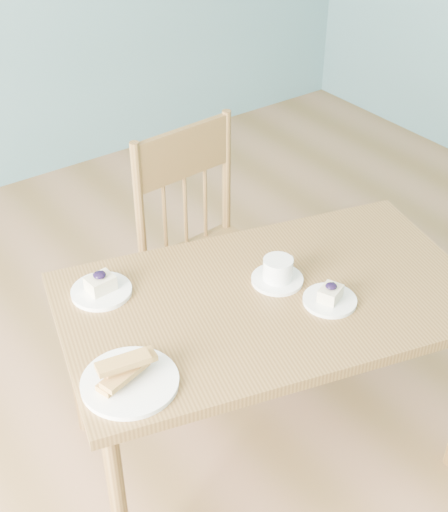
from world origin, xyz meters
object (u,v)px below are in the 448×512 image
at_px(dining_chair, 210,256).
at_px(cheesecake_plate_near, 330,297).
at_px(dining_table, 269,312).
at_px(cheesecake_plate_far, 101,288).
at_px(biscotti_plate, 129,377).
at_px(coffee_cup, 278,272).

xyz_separation_m(dining_chair, cheesecake_plate_near, (0.01, -0.60, 0.20)).
bearing_deg(dining_table, cheesecake_plate_far, 157.88).
distance_m(dining_chair, biscotti_plate, 0.86).
distance_m(dining_table, coffee_cup, 0.12).
distance_m(dining_table, cheesecake_plate_far, 0.51).
xyz_separation_m(coffee_cup, biscotti_plate, (-0.58, -0.12, -0.01)).
height_order(dining_chair, cheesecake_plate_near, dining_chair).
relative_size(dining_chair, coffee_cup, 5.96).
height_order(dining_table, cheesecake_plate_near, cheesecake_plate_near).
bearing_deg(coffee_cup, dining_chair, 74.73).
bearing_deg(coffee_cup, cheesecake_plate_near, -79.48).
bearing_deg(dining_chair, coffee_cup, -100.30).
height_order(dining_table, cheesecake_plate_far, cheesecake_plate_far).
height_order(dining_table, dining_chair, dining_chair).
relative_size(cheesecake_plate_far, biscotti_plate, 0.72).
xyz_separation_m(dining_chair, coffee_cup, (-0.05, -0.44, 0.21)).
xyz_separation_m(cheesecake_plate_far, biscotti_plate, (-0.12, -0.38, 0.01)).
height_order(cheesecake_plate_far, coffee_cup, coffee_cup).
height_order(dining_table, biscotti_plate, biscotti_plate).
distance_m(dining_chair, coffee_cup, 0.49).
bearing_deg(dining_chair, biscotti_plate, -142.56).
xyz_separation_m(dining_table, coffee_cup, (0.06, 0.04, 0.10)).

